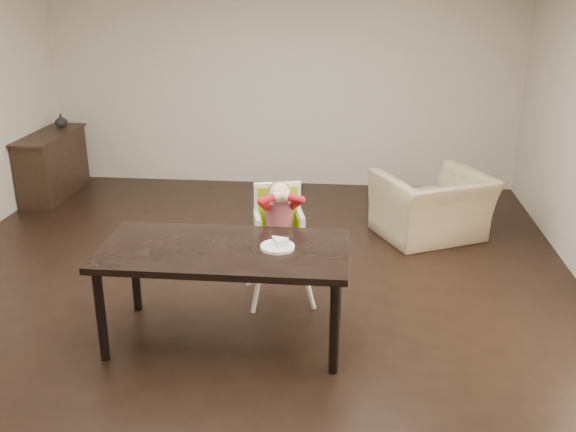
% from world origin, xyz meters
% --- Properties ---
extents(ground, '(7.00, 7.00, 0.00)m').
position_xyz_m(ground, '(0.00, 0.00, 0.00)').
color(ground, black).
rests_on(ground, ground).
extents(room_walls, '(6.02, 7.02, 2.71)m').
position_xyz_m(room_walls, '(0.00, 0.00, 1.86)').
color(room_walls, beige).
rests_on(room_walls, ground).
extents(dining_table, '(1.80, 0.90, 0.75)m').
position_xyz_m(dining_table, '(0.02, -0.48, 0.67)').
color(dining_table, black).
rests_on(dining_table, ground).
extents(high_chair, '(0.52, 0.52, 1.03)m').
position_xyz_m(high_chair, '(0.34, 0.26, 0.73)').
color(high_chair, white).
rests_on(high_chair, ground).
extents(plate, '(0.33, 0.33, 0.07)m').
position_xyz_m(plate, '(0.41, -0.44, 0.77)').
color(plate, white).
rests_on(plate, dining_table).
extents(armchair, '(1.26, 1.09, 0.93)m').
position_xyz_m(armchair, '(1.77, 1.75, 0.46)').
color(armchair, tan).
rests_on(armchair, ground).
extents(sideboard, '(0.44, 1.26, 0.79)m').
position_xyz_m(sideboard, '(-2.78, 2.70, 0.40)').
color(sideboard, black).
rests_on(sideboard, ground).
extents(vase, '(0.19, 0.20, 0.16)m').
position_xyz_m(vase, '(-2.78, 3.08, 0.87)').
color(vase, '#99999E').
rests_on(vase, sideboard).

